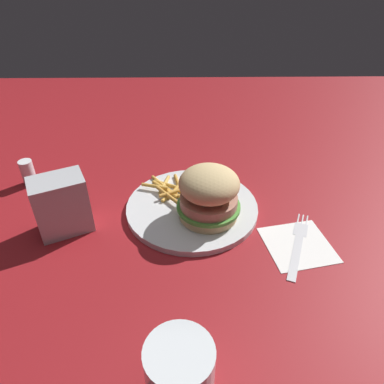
{
  "coord_description": "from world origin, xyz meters",
  "views": [
    {
      "loc": [
        0.55,
        -0.04,
        0.44
      ],
      "look_at": [
        -0.0,
        -0.03,
        0.04
      ],
      "focal_mm": 33.4,
      "sensor_mm": 36.0,
      "label": 1
    }
  ],
  "objects_px": {
    "fork": "(298,243)",
    "napkin_dispenser": "(62,205)",
    "napkin": "(298,244)",
    "fries_pile": "(170,189)",
    "plate": "(192,207)",
    "salt_shaker": "(28,172)",
    "drink_glass": "(180,378)",
    "sandwich": "(206,194)"
  },
  "relations": [
    {
      "from": "plate",
      "to": "salt_shaker",
      "type": "relative_size",
      "value": 4.62
    },
    {
      "from": "fork",
      "to": "salt_shaker",
      "type": "distance_m",
      "value": 0.57
    },
    {
      "from": "fork",
      "to": "napkin_dispenser",
      "type": "xyz_separation_m",
      "value": [
        -0.05,
        -0.41,
        0.05
      ]
    },
    {
      "from": "drink_glass",
      "to": "napkin_dispenser",
      "type": "xyz_separation_m",
      "value": [
        -0.3,
        -0.21,
        0.01
      ]
    },
    {
      "from": "plate",
      "to": "salt_shaker",
      "type": "bearing_deg",
      "value": -105.53
    },
    {
      "from": "plate",
      "to": "fries_pile",
      "type": "distance_m",
      "value": 0.06
    },
    {
      "from": "drink_glass",
      "to": "fork",
      "type": "bearing_deg",
      "value": 140.99
    },
    {
      "from": "fork",
      "to": "napkin",
      "type": "bearing_deg",
      "value": -21.26
    },
    {
      "from": "napkin_dispenser",
      "to": "sandwich",
      "type": "bearing_deg",
      "value": 159.28
    },
    {
      "from": "drink_glass",
      "to": "salt_shaker",
      "type": "height_order",
      "value": "drink_glass"
    },
    {
      "from": "fries_pile",
      "to": "salt_shaker",
      "type": "distance_m",
      "value": 0.31
    },
    {
      "from": "napkin",
      "to": "fork",
      "type": "relative_size",
      "value": 0.66
    },
    {
      "from": "fries_pile",
      "to": "drink_glass",
      "type": "bearing_deg",
      "value": 3.85
    },
    {
      "from": "plate",
      "to": "fries_pile",
      "type": "bearing_deg",
      "value": -134.49
    },
    {
      "from": "napkin_dispenser",
      "to": "plate",
      "type": "bearing_deg",
      "value": 167.59
    },
    {
      "from": "fries_pile",
      "to": "napkin_dispenser",
      "type": "distance_m",
      "value": 0.21
    },
    {
      "from": "fork",
      "to": "salt_shaker",
      "type": "xyz_separation_m",
      "value": [
        -0.2,
        -0.53,
        0.02
      ]
    },
    {
      "from": "napkin",
      "to": "napkin_dispenser",
      "type": "relative_size",
      "value": 1.02
    },
    {
      "from": "fork",
      "to": "plate",
      "type": "bearing_deg",
      "value": -118.73
    },
    {
      "from": "plate",
      "to": "napkin",
      "type": "relative_size",
      "value": 2.31
    },
    {
      "from": "sandwich",
      "to": "fries_pile",
      "type": "bearing_deg",
      "value": -137.57
    },
    {
      "from": "sandwich",
      "to": "napkin",
      "type": "height_order",
      "value": "sandwich"
    },
    {
      "from": "drink_glass",
      "to": "salt_shaker",
      "type": "xyz_separation_m",
      "value": [
        -0.45,
        -0.33,
        -0.01
      ]
    },
    {
      "from": "plate",
      "to": "fork",
      "type": "relative_size",
      "value": 1.52
    },
    {
      "from": "napkin",
      "to": "salt_shaker",
      "type": "distance_m",
      "value": 0.57
    },
    {
      "from": "fork",
      "to": "napkin_dispenser",
      "type": "distance_m",
      "value": 0.42
    },
    {
      "from": "fork",
      "to": "drink_glass",
      "type": "height_order",
      "value": "drink_glass"
    },
    {
      "from": "napkin_dispenser",
      "to": "salt_shaker",
      "type": "distance_m",
      "value": 0.19
    },
    {
      "from": "napkin_dispenser",
      "to": "drink_glass",
      "type": "bearing_deg",
      "value": 100.28
    },
    {
      "from": "drink_glass",
      "to": "fries_pile",
      "type": "bearing_deg",
      "value": -176.15
    },
    {
      "from": "fries_pile",
      "to": "fork",
      "type": "bearing_deg",
      "value": 57.63
    },
    {
      "from": "plate",
      "to": "salt_shaker",
      "type": "distance_m",
      "value": 0.36
    },
    {
      "from": "sandwich",
      "to": "napkin",
      "type": "distance_m",
      "value": 0.18
    },
    {
      "from": "fork",
      "to": "fries_pile",
      "type": "bearing_deg",
      "value": -122.37
    },
    {
      "from": "plate",
      "to": "napkin_dispenser",
      "type": "relative_size",
      "value": 2.37
    },
    {
      "from": "fork",
      "to": "drink_glass",
      "type": "bearing_deg",
      "value": -39.01
    },
    {
      "from": "napkin_dispenser",
      "to": "fries_pile",
      "type": "bearing_deg",
      "value": -177.62
    },
    {
      "from": "fork",
      "to": "napkin_dispenser",
      "type": "relative_size",
      "value": 1.56
    },
    {
      "from": "sandwich",
      "to": "fork",
      "type": "height_order",
      "value": "sandwich"
    },
    {
      "from": "sandwich",
      "to": "fork",
      "type": "relative_size",
      "value": 0.7
    },
    {
      "from": "fries_pile",
      "to": "napkin",
      "type": "xyz_separation_m",
      "value": [
        0.15,
        0.23,
        -0.02
      ]
    },
    {
      "from": "plate",
      "to": "fork",
      "type": "xyz_separation_m",
      "value": [
        0.1,
        0.18,
        -0.0
      ]
    }
  ]
}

